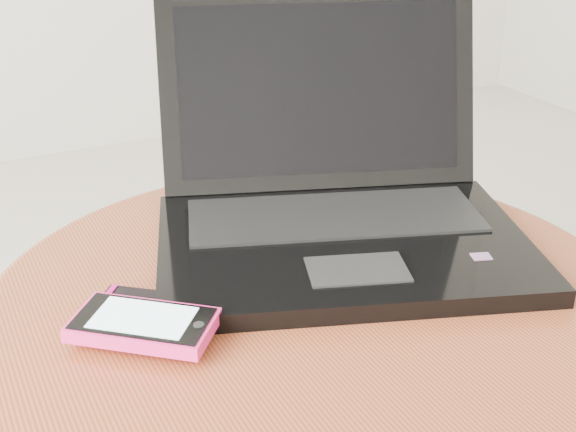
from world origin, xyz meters
name	(u,v)px	position (x,y,z in m)	size (l,w,h in m)	color
table	(313,383)	(0.03, 0.06, 0.41)	(0.66, 0.66, 0.52)	#582B1E
laptop	(336,197)	(0.11, 0.16, 0.57)	(0.47, 0.45, 0.25)	black
phone_black	(154,311)	(-0.12, 0.08, 0.52)	(0.12, 0.11, 0.01)	black
phone_pink	(143,324)	(-0.14, 0.05, 0.54)	(0.14, 0.13, 0.01)	#EA2570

